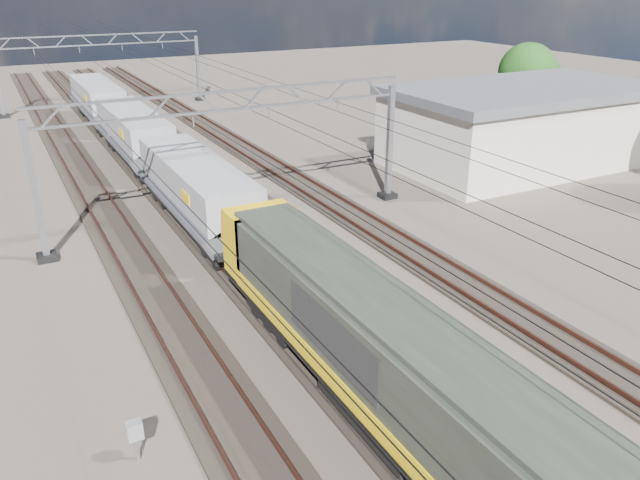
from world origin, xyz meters
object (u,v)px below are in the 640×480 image
trackside_cabinet (135,432)px  industrial_shed (523,125)px  hopper_wagon_mid (134,132)px  locomotive (390,360)px  hopper_wagon_lead (196,188)px  tree_far (532,75)px  catenary_gantry_mid (234,154)px  hopper_wagon_third (98,99)px  catenary_gantry_far (104,68)px

trackside_cabinet → industrial_shed: 35.27m
hopper_wagon_mid → industrial_shed: industrial_shed is taller
locomotive → hopper_wagon_lead: 17.70m
hopper_wagon_mid → tree_far: bearing=-8.5°
catenary_gantry_mid → hopper_wagon_lead: bearing=167.7°
hopper_wagon_third → tree_far: 37.59m
catenary_gantry_mid → hopper_wagon_lead: (-2.00, 0.44, -1.67)m
hopper_wagon_lead → hopper_wagon_mid: same height
hopper_wagon_third → hopper_wagon_lead: bearing=-90.0°
hopper_wagon_mid → tree_far: (32.32, -4.85, 2.37)m
catenary_gantry_far → locomotive: (-2.00, -53.26, -1.58)m
industrial_shed → catenary_gantry_far: bearing=122.9°
catenary_gantry_mid → catenary_gantry_far: (0.00, 36.00, 0.00)m
hopper_wagon_third → tree_far: (32.32, -19.05, 2.37)m
catenary_gantry_far → hopper_wagon_lead: (-2.00, -35.56, -1.67)m
hopper_wagon_lead → hopper_wagon_mid: (0.00, 14.20, 0.00)m
catenary_gantry_mid → industrial_shed: catenary_gantry_mid is taller
catenary_gantry_mid → locomotive: size_ratio=0.94×
locomotive → trackside_cabinet: bearing=162.9°
hopper_wagon_third → tree_far: bearing=-30.5°
hopper_wagon_lead → tree_far: bearing=16.1°
hopper_wagon_third → tree_far: tree_far is taller
trackside_cabinet → tree_far: bearing=33.1°
hopper_wagon_third → catenary_gantry_mid: bearing=-86.0°
catenary_gantry_mid → locomotive: 17.45m
catenary_gantry_far → industrial_shed: 40.51m
locomotive → tree_far: bearing=39.9°
catenary_gantry_mid → catenary_gantry_far: size_ratio=1.00×
catenary_gantry_far → trackside_cabinet: bearing=-99.7°
locomotive → hopper_wagon_third: size_ratio=1.62×
catenary_gantry_far → locomotive: catenary_gantry_far is taller
locomotive → tree_far: tree_far is taller
hopper_wagon_mid → hopper_wagon_third: size_ratio=1.00×
catenary_gantry_far → catenary_gantry_mid: bearing=-90.0°
catenary_gantry_mid → catenary_gantry_far: 36.00m
locomotive → tree_far: (32.32, 27.05, 2.28)m
hopper_wagon_third → trackside_cabinet: bearing=-98.7°
catenary_gantry_far → hopper_wagon_third: catenary_gantry_far is taller
tree_far → locomotive: bearing=-140.1°
catenary_gantry_mid → tree_far: (30.32, 9.79, 0.70)m
hopper_wagon_lead → hopper_wagon_third: same height
hopper_wagon_third → industrial_shed: (24.00, -26.84, 0.49)m
hopper_wagon_lead → tree_far: size_ratio=1.80×
tree_far → catenary_gantry_mid: bearing=-162.1°
locomotive → industrial_shed: bearing=38.7°
catenary_gantry_far → hopper_wagon_third: 7.62m
locomotive → hopper_wagon_mid: 31.90m
locomotive → hopper_wagon_third: locomotive is taller
catenary_gantry_far → industrial_shed: size_ratio=1.07×
locomotive → hopper_wagon_mid: locomotive is taller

